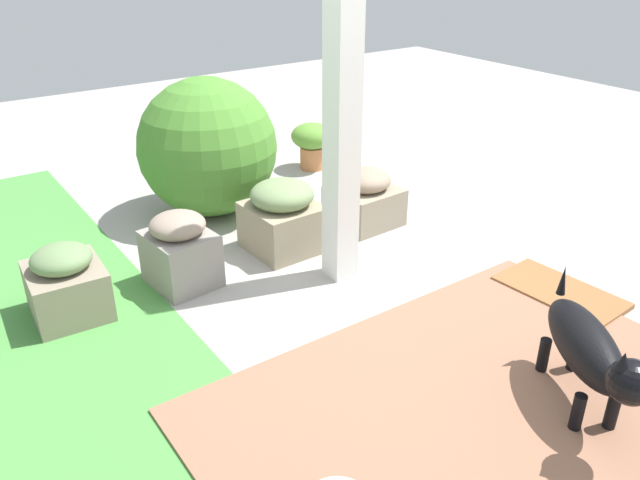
{
  "coord_description": "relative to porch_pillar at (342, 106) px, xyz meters",
  "views": [
    {
      "loc": [
        -2.44,
        2.05,
        1.93
      ],
      "look_at": [
        0.08,
        0.28,
        0.39
      ],
      "focal_mm": 35.49,
      "sensor_mm": 36.0,
      "label": 1
    }
  ],
  "objects": [
    {
      "name": "stone_planter_nearest",
      "position": [
        0.5,
        -0.59,
        -0.85
      ],
      "size": [
        0.45,
        0.46,
        0.41
      ],
      "color": "gray",
      "rests_on": "ground"
    },
    {
      "name": "terracotta_pot_broad",
      "position": [
        1.66,
        -0.93,
        -0.8
      ],
      "size": [
        0.36,
        0.36,
        0.4
      ],
      "color": "#C07247",
      "rests_on": "ground"
    },
    {
      "name": "brick_path",
      "position": [
        -1.4,
        0.23,
        -1.04
      ],
      "size": [
        1.8,
        2.4,
        0.02
      ],
      "primitive_type": "cube",
      "color": "#93644C",
      "rests_on": "ground"
    },
    {
      "name": "stone_planter_far",
      "position": [
        0.5,
        1.48,
        -0.85
      ],
      "size": [
        0.45,
        0.41,
        0.42
      ],
      "color": "gray",
      "rests_on": "ground"
    },
    {
      "name": "dog",
      "position": [
        -1.58,
        -0.14,
        -0.73
      ],
      "size": [
        0.73,
        0.55,
        0.54
      ],
      "color": "black",
      "rests_on": "ground"
    },
    {
      "name": "porch_pillar",
      "position": [
        0.0,
        0.0,
        0.0
      ],
      "size": [
        0.16,
        0.16,
        2.09
      ],
      "primitive_type": "cube",
      "color": "white",
      "rests_on": "ground"
    },
    {
      "name": "stone_planter_mid",
      "position": [
        0.45,
        0.83,
        -0.83
      ],
      "size": [
        0.43,
        0.38,
        0.46
      ],
      "color": "gray",
      "rests_on": "ground"
    },
    {
      "name": "ground_plane",
      "position": [
        -0.26,
        0.0,
        -1.05
      ],
      "size": [
        12.0,
        12.0,
        0.0
      ],
      "primitive_type": "plane",
      "color": "#A7A19C"
    },
    {
      "name": "round_shrub",
      "position": [
        1.32,
        0.21,
        -0.55
      ],
      "size": [
        1.0,
        1.0,
        1.0
      ],
      "primitive_type": "sphere",
      "color": "#49852E",
      "rests_on": "ground"
    },
    {
      "name": "doormat",
      "position": [
        -0.93,
        -0.9,
        -1.03
      ],
      "size": [
        0.73,
        0.42,
        0.03
      ],
      "primitive_type": "cube",
      "rotation": [
        0.0,
        0.0,
        0.07
      ],
      "color": "#8E5D36",
      "rests_on": "ground"
    },
    {
      "name": "stone_planter_near",
      "position": [
        0.49,
        0.1,
        -0.81
      ],
      "size": [
        0.47,
        0.45,
        0.48
      ],
      "color": "gray",
      "rests_on": "ground"
    }
  ]
}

